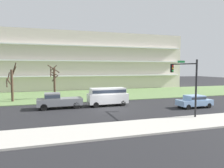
{
  "coord_description": "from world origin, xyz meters",
  "views": [
    {
      "loc": [
        -7.09,
        -23.37,
        5.0
      ],
      "look_at": [
        1.89,
        6.0,
        2.58
      ],
      "focal_mm": 32.95,
      "sensor_mm": 36.0,
      "label": 1
    }
  ],
  "objects": [
    {
      "name": "traffic_signal_mast",
      "position": [
        6.68,
        -5.02,
        3.97
      ],
      "size": [
        0.9,
        4.61,
        5.82
      ],
      "color": "black",
      "rests_on": "ground"
    },
    {
      "name": "tree_left",
      "position": [
        -6.36,
        10.65,
        2.99
      ],
      "size": [
        1.84,
        1.76,
        5.49
      ],
      "color": "#423023",
      "rests_on": "ground"
    },
    {
      "name": "pickup_gray_center_right",
      "position": [
        -6.16,
        2.49,
        1.02
      ],
      "size": [
        5.45,
        2.14,
        1.95
      ],
      "rotation": [
        0.0,
        0.0,
        3.17
      ],
      "color": "slate",
      "rests_on": "ground"
    },
    {
      "name": "tree_far_left",
      "position": [
        -12.38,
        9.58,
        2.75
      ],
      "size": [
        1.62,
        1.59,
        5.77
      ],
      "color": "#423023",
      "rests_on": "ground"
    },
    {
      "name": "grass_lawn_strip",
      "position": [
        0.0,
        14.0,
        0.04
      ],
      "size": [
        80.0,
        16.0,
        0.08
      ],
      "primitive_type": "cube",
      "color": "#66844C",
      "rests_on": "ground"
    },
    {
      "name": "sidewalk_curb_near",
      "position": [
        0.0,
        -8.0,
        0.07
      ],
      "size": [
        80.0,
        4.0,
        0.15
      ],
      "primitive_type": "cube",
      "color": "#BCB7AD",
      "rests_on": "ground"
    },
    {
      "name": "sedan_blue_near_left",
      "position": [
        10.26,
        -2.0,
        0.87
      ],
      "size": [
        4.43,
        1.87,
        1.57
      ],
      "rotation": [
        0.0,
        0.0,
        0.02
      ],
      "color": "#8CB2E0",
      "rests_on": "ground"
    },
    {
      "name": "apartment_building",
      "position": [
        0.0,
        28.01,
        6.53
      ],
      "size": [
        50.04,
        12.97,
        13.06
      ],
      "color": "beige",
      "rests_on": "ground"
    },
    {
      "name": "ground",
      "position": [
        0.0,
        0.0,
        0.0
      ],
      "size": [
        160.0,
        160.0,
        0.0
      ],
      "primitive_type": "plane",
      "color": "#232326"
    },
    {
      "name": "van_white_center_left",
      "position": [
        0.22,
        2.5,
        1.4
      ],
      "size": [
        5.25,
        2.14,
        2.36
      ],
      "rotation": [
        0.0,
        0.0,
        3.17
      ],
      "color": "white",
      "rests_on": "ground"
    }
  ]
}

